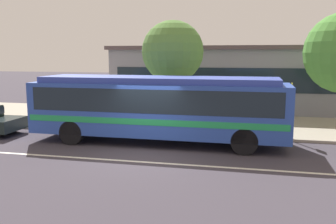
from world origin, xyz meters
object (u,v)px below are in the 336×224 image
Objects in this scene: pedestrian_walking_along_curb at (154,109)px; transit_bus at (158,105)px; pedestrian_waiting_near_sign at (138,106)px; bus_stop_sign at (291,103)px; street_tree_near_stop at (173,52)px.

transit_bus is at bearing -70.83° from pedestrian_walking_along_curb.
transit_bus is 3.69m from pedestrian_waiting_near_sign.
bus_stop_sign is 0.45× the size of street_tree_near_stop.
bus_stop_sign is (6.19, -0.59, 0.54)m from pedestrian_walking_along_curb.
pedestrian_walking_along_curb is at bearing 109.17° from transit_bus.
transit_bus is 5.65m from bus_stop_sign.
transit_bus is at bearing -162.93° from bus_stop_sign.
transit_bus is 4.47× the size of bus_stop_sign.
transit_bus is 6.55× the size of pedestrian_waiting_near_sign.
pedestrian_waiting_near_sign is at bearing 120.77° from transit_bus.
street_tree_near_stop is at bearing 64.63° from pedestrian_walking_along_curb.
transit_bus is at bearing -59.23° from pedestrian_waiting_near_sign.
bus_stop_sign is (7.27, -1.48, 0.58)m from pedestrian_waiting_near_sign.
pedestrian_waiting_near_sign is at bearing -165.75° from street_tree_near_stop.
pedestrian_walking_along_curb is (-0.78, 2.25, -0.51)m from transit_bus.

